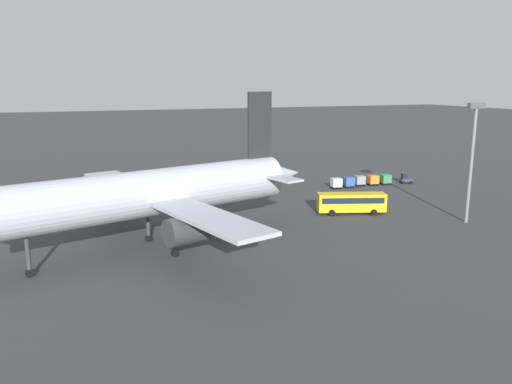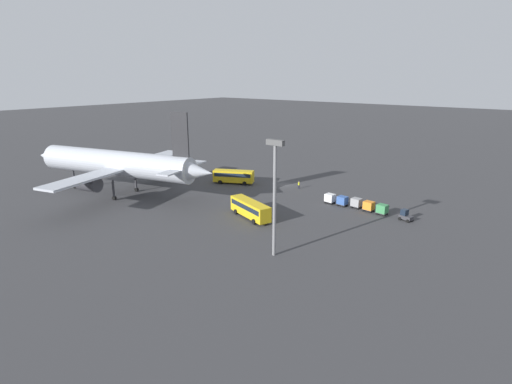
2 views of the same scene
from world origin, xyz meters
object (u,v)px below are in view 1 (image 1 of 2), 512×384
shuttle_bus_near (204,190)px  cargo_cart_blue (349,182)px  airplane (148,194)px  cargo_cart_orange (373,180)px  baggage_tug (406,179)px  cargo_cart_white (336,183)px  worker_person (271,183)px  shuttle_bus_far (351,202)px  cargo_cart_grey (360,180)px  cargo_cart_green (386,179)px

shuttle_bus_near → cargo_cart_blue: size_ratio=4.71×
airplane → cargo_cart_orange: airplane is taller
baggage_tug → cargo_cart_orange: baggage_tug is taller
cargo_cart_orange → cargo_cart_white: same height
airplane → worker_person: bearing=-149.2°
shuttle_bus_far → cargo_cart_orange: size_ratio=5.04×
cargo_cart_grey → cargo_cart_white: same height
cargo_cart_blue → cargo_cart_white: same height
shuttle_bus_near → cargo_cart_green: size_ratio=4.71×
cargo_cart_orange → cargo_cart_blue: same height
shuttle_bus_near → cargo_cart_blue: shuttle_bus_near is taller
baggage_tug → cargo_cart_grey: 10.47m
baggage_tug → cargo_cart_green: bearing=11.0°
airplane → cargo_cart_green: airplane is taller
airplane → shuttle_bus_far: (-32.87, -6.50, -5.27)m
shuttle_bus_near → cargo_cart_orange: 35.64m
worker_person → cargo_cart_white: (-11.51, 5.81, 0.32)m
cargo_cart_blue → shuttle_bus_near: bearing=0.8°
cargo_cart_green → cargo_cart_orange: 2.89m
cargo_cart_orange → cargo_cart_white: size_ratio=1.00×
airplane → shuttle_bus_far: size_ratio=4.41×
shuttle_bus_far → cargo_cart_grey: bearing=-107.6°
baggage_tug → worker_person: (27.67, -6.35, -0.07)m
worker_person → cargo_cart_blue: bearing=158.1°
worker_person → cargo_cart_white: cargo_cart_white is taller
cargo_cart_grey → cargo_cart_blue: (2.87, 0.55, 0.00)m
worker_person → cargo_cart_blue: size_ratio=0.80×
airplane → cargo_cart_grey: size_ratio=22.20×
airplane → worker_person: (-28.99, -29.83, -6.37)m
shuttle_bus_near → cargo_cart_white: bearing=154.1°
cargo_cart_blue → airplane: bearing=29.0°
baggage_tug → cargo_cart_green: size_ratio=1.23×
shuttle_bus_far → cargo_cart_grey: size_ratio=5.04×
baggage_tug → worker_person: bearing=2.7°
worker_person → shuttle_bus_near: bearing=21.8°
worker_person → cargo_cart_white: 12.90m
cargo_cart_green → shuttle_bus_near: bearing=0.3°
cargo_cart_grey → shuttle_bus_near: bearing=1.7°
shuttle_bus_near → worker_person: shuttle_bus_near is taller
cargo_cart_orange → shuttle_bus_far: bearing=47.3°
cargo_cart_orange → cargo_cart_blue: size_ratio=1.00×
worker_person → cargo_cart_grey: (-17.26, 5.23, 0.32)m
shuttle_bus_far → airplane: bearing=30.0°
cargo_cart_green → cargo_cart_grey: same height
baggage_tug → cargo_cart_blue: baggage_tug is taller
baggage_tug → shuttle_bus_near: bearing=15.4°
airplane → cargo_cart_blue: (-43.37, -24.05, -6.04)m
airplane → cargo_cart_blue: airplane is taller
worker_person → cargo_cart_orange: 20.93m
cargo_cart_green → cargo_cart_orange: size_ratio=1.00×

